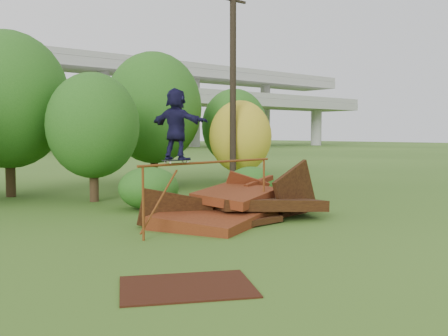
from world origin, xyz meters
TOP-DOWN VIEW (x-y plane):
  - ground at (0.00, 0.00)m, footprint 240.00×240.00m
  - scrap_pile at (0.28, 2.69)m, footprint 5.95×3.82m
  - grind_rail at (-1.08, 2.21)m, footprint 4.69×0.57m
  - skateboard at (-2.25, 2.08)m, footprint 0.79×0.29m
  - skater at (-2.25, 2.08)m, footprint 1.01×1.71m
  - flat_plate at (-4.56, -1.60)m, footprint 2.62×2.37m
  - tree_1 at (-3.19, 12.41)m, footprint 4.69×4.69m
  - tree_2 at (-1.25, 8.99)m, footprint 3.36×3.36m
  - tree_3 at (3.35, 12.26)m, footprint 4.57×4.57m
  - tree_4 at (6.32, 9.43)m, footprint 2.94×2.94m
  - tree_5 at (8.05, 11.87)m, footprint 3.46×3.46m
  - shrub_left at (-0.65, 6.10)m, footprint 2.04×1.88m
  - shrub_right at (3.21, 5.30)m, footprint 1.83×1.68m
  - utility_pole at (5.05, 8.48)m, footprint 1.40×0.28m

SIDE VIEW (x-z plane):
  - ground at x=0.00m, z-range 0.00..0.00m
  - flat_plate at x=-4.56m, z-range 0.00..0.03m
  - scrap_pile at x=0.28m, z-range -0.69..1.40m
  - shrub_right at x=3.21m, z-range 0.00..1.30m
  - shrub_left at x=-0.65m, z-range 0.00..1.41m
  - grind_rail at x=-1.08m, z-range 0.51..2.30m
  - skateboard at x=-2.25m, z-range 1.81..1.89m
  - tree_4 at x=6.32m, z-range 0.33..4.39m
  - skater at x=-2.25m, z-range 1.87..3.63m
  - tree_2 at x=-1.25m, z-range 0.43..5.17m
  - tree_5 at x=8.05m, z-range 0.43..5.30m
  - tree_3 at x=3.35m, z-range 0.54..6.88m
  - tree_1 at x=-3.19m, z-range 0.56..7.09m
  - utility_pole at x=5.05m, z-range 0.07..9.03m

